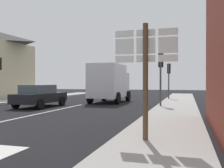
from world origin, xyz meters
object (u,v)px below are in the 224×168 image
object	(u,v)px
delivery_truck	(109,82)
traffic_light_far_right	(169,73)
sedan_far	(40,96)
route_sign_post	(146,69)
traffic_light_near_right	(161,67)

from	to	relation	value
delivery_truck	traffic_light_far_right	distance (m)	6.14
sedan_far	route_sign_post	bearing A→B (deg)	-45.01
sedan_far	delivery_truck	size ratio (longest dim) A/B	0.85
delivery_truck	traffic_light_near_right	xyz separation A→B (m)	(4.44, -3.30, 0.95)
sedan_far	traffic_light_near_right	distance (m)	8.13
delivery_truck	traffic_light_near_right	world-z (taller)	traffic_light_near_right
traffic_light_far_right	route_sign_post	bearing A→B (deg)	-88.05
traffic_light_near_right	route_sign_post	bearing A→B (deg)	-86.62
traffic_light_far_right	traffic_light_near_right	bearing A→B (deg)	-90.00
sedan_far	traffic_light_far_right	xyz separation A→B (m)	(7.72, 9.23, 1.71)
traffic_light_near_right	sedan_far	bearing A→B (deg)	-167.03
route_sign_post	traffic_light_far_right	world-z (taller)	traffic_light_far_right
traffic_light_near_right	traffic_light_far_right	distance (m)	7.45
delivery_truck	traffic_light_far_right	bearing A→B (deg)	43.13
traffic_light_far_right	delivery_truck	bearing A→B (deg)	-136.87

